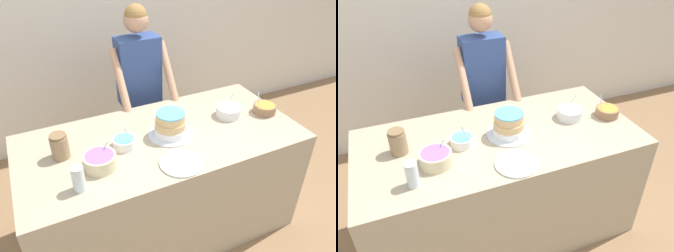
{
  "view_description": "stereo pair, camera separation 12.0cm",
  "coord_description": "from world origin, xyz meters",
  "views": [
    {
      "loc": [
        -0.75,
        -1.22,
        2.16
      ],
      "look_at": [
        0.03,
        0.41,
        0.99
      ],
      "focal_mm": 35.0,
      "sensor_mm": 36.0,
      "label": 1
    },
    {
      "loc": [
        -0.64,
        -1.27,
        2.16
      ],
      "look_at": [
        0.03,
        0.41,
        0.99
      ],
      "focal_mm": 35.0,
      "sensor_mm": 36.0,
      "label": 2
    }
  ],
  "objects": [
    {
      "name": "person_baker",
      "position": [
        0.12,
        1.16,
        0.98
      ],
      "size": [
        0.47,
        0.44,
        1.6
      ],
      "color": "#2D2D38",
      "rests_on": "ground_plane"
    },
    {
      "name": "counter",
      "position": [
        0.0,
        0.46,
        0.44
      ],
      "size": [
        1.93,
        0.91,
        0.88
      ],
      "color": "tan",
      "rests_on": "ground_plane"
    },
    {
      "name": "ceramic_plate",
      "position": [
        -0.01,
        0.14,
        0.89
      ],
      "size": [
        0.27,
        0.27,
        0.01
      ],
      "color": "white",
      "rests_on": "counter"
    },
    {
      "name": "drinking_glass",
      "position": [
        -0.62,
        0.19,
        0.96
      ],
      "size": [
        0.07,
        0.07,
        0.16
      ],
      "color": "silver",
      "rests_on": "counter"
    },
    {
      "name": "frosting_bowl_purple",
      "position": [
        -0.46,
        0.32,
        0.93
      ],
      "size": [
        0.2,
        0.2,
        0.14
      ],
      "color": "beige",
      "rests_on": "counter"
    },
    {
      "name": "cake",
      "position": [
        0.06,
        0.45,
        0.96
      ],
      "size": [
        0.31,
        0.31,
        0.17
      ],
      "color": "silver",
      "rests_on": "counter"
    },
    {
      "name": "frosting_bowl_orange",
      "position": [
        0.84,
        0.41,
        0.92
      ],
      "size": [
        0.17,
        0.17,
        0.18
      ],
      "color": "#936B4C",
      "rests_on": "counter"
    },
    {
      "name": "frosting_bowl_white",
      "position": [
        0.57,
        0.49,
        0.92
      ],
      "size": [
        0.18,
        0.18,
        0.16
      ],
      "color": "white",
      "rests_on": "counter"
    },
    {
      "name": "frosting_bowl_blue",
      "position": [
        -0.27,
        0.46,
        0.92
      ],
      "size": [
        0.15,
        0.15,
        0.18
      ],
      "color": "white",
      "rests_on": "counter"
    },
    {
      "name": "stoneware_jar",
      "position": [
        -0.66,
        0.52,
        0.96
      ],
      "size": [
        0.11,
        0.11,
        0.17
      ],
      "color": "#9E7F5B",
      "rests_on": "counter"
    },
    {
      "name": "wall_back",
      "position": [
        0.0,
        1.97,
        1.3
      ],
      "size": [
        10.0,
        0.05,
        2.6
      ],
      "color": "silver",
      "rests_on": "ground_plane"
    }
  ]
}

